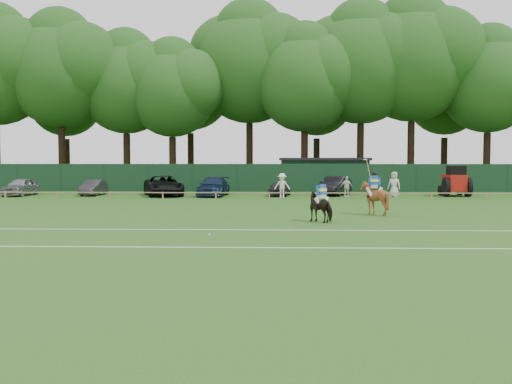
{
  "coord_description": "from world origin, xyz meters",
  "views": [
    {
      "loc": [
        1.47,
        -26.54,
        3.16
      ],
      "look_at": [
        0.5,
        3.0,
        1.4
      ],
      "focal_mm": 42.0,
      "sensor_mm": 36.0,
      "label": 1
    }
  ],
  "objects_px": {
    "sedan_grey": "(93,188)",
    "tractor": "(455,182)",
    "horse_chestnut": "(374,198)",
    "spectator_mid": "(346,187)",
    "spectator_right": "(394,184)",
    "spectator_left": "(282,185)",
    "sedan_silver": "(21,187)",
    "polo_ball": "(209,235)",
    "estate_black": "(335,186)",
    "suv_black": "(164,186)",
    "utility_shed": "(324,174)",
    "horse_dark": "(322,207)",
    "hatch_grey": "(280,188)",
    "sedan_navy": "(213,187)"
  },
  "relations": [
    {
      "from": "sedan_navy",
      "to": "estate_black",
      "type": "distance_m",
      "value": 9.89
    },
    {
      "from": "suv_black",
      "to": "hatch_grey",
      "type": "relative_size",
      "value": 1.58
    },
    {
      "from": "horse_chestnut",
      "to": "spectator_mid",
      "type": "height_order",
      "value": "horse_chestnut"
    },
    {
      "from": "sedan_silver",
      "to": "polo_ball",
      "type": "xyz_separation_m",
      "value": [
        17.91,
        -23.91,
        -0.68
      ]
    },
    {
      "from": "horse_dark",
      "to": "sedan_grey",
      "type": "bearing_deg",
      "value": -89.72
    },
    {
      "from": "sedan_silver",
      "to": "tractor",
      "type": "relative_size",
      "value": 1.45
    },
    {
      "from": "hatch_grey",
      "to": "polo_ball",
      "type": "xyz_separation_m",
      "value": [
        -2.96,
        -24.39,
        -0.58
      ]
    },
    {
      "from": "sedan_grey",
      "to": "tractor",
      "type": "height_order",
      "value": "tractor"
    },
    {
      "from": "horse_dark",
      "to": "hatch_grey",
      "type": "height_order",
      "value": "horse_dark"
    },
    {
      "from": "suv_black",
      "to": "polo_ball",
      "type": "xyz_separation_m",
      "value": [
        6.37,
        -24.15,
        -0.77
      ]
    },
    {
      "from": "spectator_right",
      "to": "sedan_silver",
      "type": "bearing_deg",
      "value": -153.86
    },
    {
      "from": "sedan_silver",
      "to": "estate_black",
      "type": "relative_size",
      "value": 0.91
    },
    {
      "from": "sedan_grey",
      "to": "spectator_left",
      "type": "distance_m",
      "value": 15.45
    },
    {
      "from": "tractor",
      "to": "spectator_left",
      "type": "bearing_deg",
      "value": -172.71
    },
    {
      "from": "estate_black",
      "to": "sedan_navy",
      "type": "bearing_deg",
      "value": -151.68
    },
    {
      "from": "spectator_left",
      "to": "spectator_right",
      "type": "distance_m",
      "value": 8.74
    },
    {
      "from": "hatch_grey",
      "to": "spectator_mid",
      "type": "xyz_separation_m",
      "value": [
        5.16,
        -1.57,
        0.19
      ]
    },
    {
      "from": "sedan_grey",
      "to": "spectator_right",
      "type": "bearing_deg",
      "value": -2.26
    },
    {
      "from": "sedan_grey",
      "to": "spectator_left",
      "type": "xyz_separation_m",
      "value": [
        15.3,
        -2.15,
        0.31
      ]
    },
    {
      "from": "spectator_mid",
      "to": "utility_shed",
      "type": "relative_size",
      "value": 0.19
    },
    {
      "from": "sedan_silver",
      "to": "utility_shed",
      "type": "bearing_deg",
      "value": 23.11
    },
    {
      "from": "spectator_mid",
      "to": "horse_dark",
      "type": "bearing_deg",
      "value": -111.07
    },
    {
      "from": "horse_dark",
      "to": "tractor",
      "type": "bearing_deg",
      "value": -163.54
    },
    {
      "from": "horse_dark",
      "to": "sedan_silver",
      "type": "bearing_deg",
      "value": -80.56
    },
    {
      "from": "horse_dark",
      "to": "horse_chestnut",
      "type": "relative_size",
      "value": 0.94
    },
    {
      "from": "sedan_grey",
      "to": "spectator_right",
      "type": "height_order",
      "value": "spectator_right"
    },
    {
      "from": "sedan_navy",
      "to": "hatch_grey",
      "type": "bearing_deg",
      "value": 6.9
    },
    {
      "from": "suv_black",
      "to": "polo_ball",
      "type": "height_order",
      "value": "suv_black"
    },
    {
      "from": "estate_black",
      "to": "spectator_left",
      "type": "xyz_separation_m",
      "value": [
        -4.35,
        -2.89,
        0.17
      ]
    },
    {
      "from": "sedan_silver",
      "to": "polo_ball",
      "type": "distance_m",
      "value": 29.88
    },
    {
      "from": "horse_dark",
      "to": "spectator_left",
      "type": "height_order",
      "value": "spectator_left"
    },
    {
      "from": "sedan_navy",
      "to": "hatch_grey",
      "type": "height_order",
      "value": "sedan_navy"
    },
    {
      "from": "spectator_mid",
      "to": "tractor",
      "type": "height_order",
      "value": "tractor"
    },
    {
      "from": "estate_black",
      "to": "horse_chestnut",
      "type": "bearing_deg",
      "value": -66.61
    },
    {
      "from": "estate_black",
      "to": "spectator_mid",
      "type": "relative_size",
      "value": 2.85
    },
    {
      "from": "sedan_grey",
      "to": "spectator_left",
      "type": "height_order",
      "value": "spectator_left"
    },
    {
      "from": "hatch_grey",
      "to": "spectator_left",
      "type": "distance_m",
      "value": 2.07
    },
    {
      "from": "horse_chestnut",
      "to": "spectator_mid",
      "type": "bearing_deg",
      "value": -83.34
    },
    {
      "from": "spectator_right",
      "to": "horse_chestnut",
      "type": "bearing_deg",
      "value": -77.53
    },
    {
      "from": "tractor",
      "to": "suv_black",
      "type": "bearing_deg",
      "value": 179.54
    },
    {
      "from": "hatch_grey",
      "to": "utility_shed",
      "type": "height_order",
      "value": "utility_shed"
    },
    {
      "from": "spectator_right",
      "to": "spectator_left",
      "type": "bearing_deg",
      "value": -147.27
    },
    {
      "from": "estate_black",
      "to": "sedan_silver",
      "type": "bearing_deg",
      "value": -155.32
    },
    {
      "from": "polo_ball",
      "to": "utility_shed",
      "type": "distance_m",
      "value": 33.79
    },
    {
      "from": "horse_chestnut",
      "to": "polo_ball",
      "type": "relative_size",
      "value": 20.41
    },
    {
      "from": "estate_black",
      "to": "spectator_left",
      "type": "distance_m",
      "value": 5.22
    },
    {
      "from": "suv_black",
      "to": "sedan_navy",
      "type": "height_order",
      "value": "suv_black"
    },
    {
      "from": "polo_ball",
      "to": "utility_shed",
      "type": "bearing_deg",
      "value": 77.75
    },
    {
      "from": "sedan_silver",
      "to": "spectator_mid",
      "type": "xyz_separation_m",
      "value": [
        26.02,
        -1.1,
        0.1
      ]
    },
    {
      "from": "horse_chestnut",
      "to": "spectator_left",
      "type": "xyz_separation_m",
      "value": [
        -4.83,
        13.49,
        0.01
      ]
    }
  ]
}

